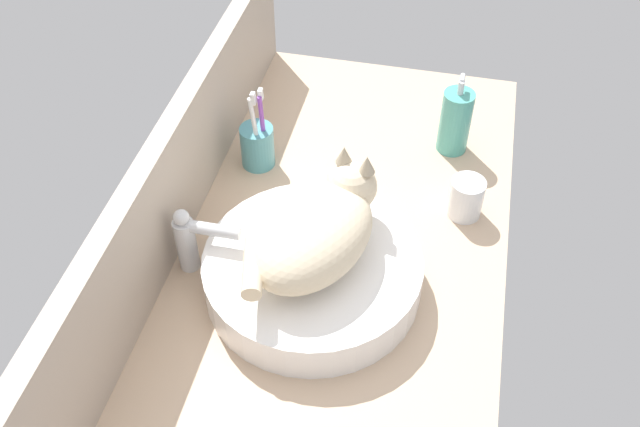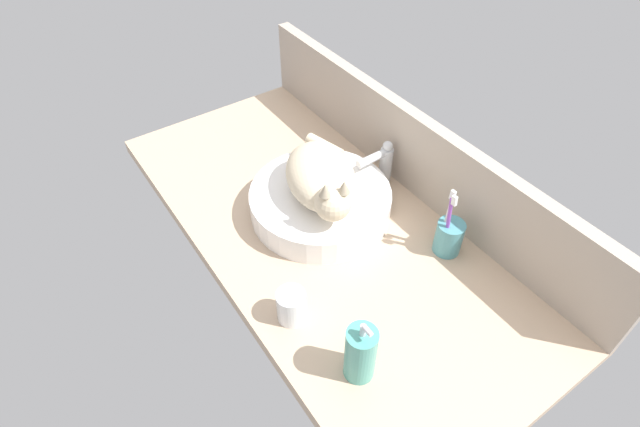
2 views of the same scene
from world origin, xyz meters
TOP-DOWN VIEW (x-y plane):
  - ground_plane at (0.00, 0.00)cm, footprint 129.44×61.39cm
  - backsplash_panel at (0.00, 28.90)cm, footprint 129.44×3.60cm
  - sink_basin at (-4.22, 1.86)cm, footprint 36.93×36.93cm
  - cat at (-2.91, 1.46)cm, footprint 30.21×24.69cm
  - faucet at (-4.42, 22.96)cm, footprint 3.60×11.81cm
  - soap_dispenser at (37.92, -17.98)cm, footprint 6.29×6.29cm
  - toothbrush_cup at (24.43, 19.80)cm, footprint 6.73×6.73cm
  - water_glass at (19.28, -22.05)cm, footprint 6.46×6.46cm

SIDE VIEW (x-z plane):
  - ground_plane at x=0.00cm, z-range -4.00..0.00cm
  - water_glass at x=19.28cm, z-range -0.56..7.41cm
  - sink_basin at x=-4.22cm, z-range 0.00..7.20cm
  - toothbrush_cup at x=24.43cm, z-range -4.45..14.20cm
  - soap_dispenser at x=37.92cm, z-range -1.55..15.51cm
  - faucet at x=-4.42cm, z-range 0.50..14.10cm
  - backsplash_panel at x=0.00cm, z-range 0.00..22.79cm
  - cat at x=-2.91cm, z-range 5.96..19.96cm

